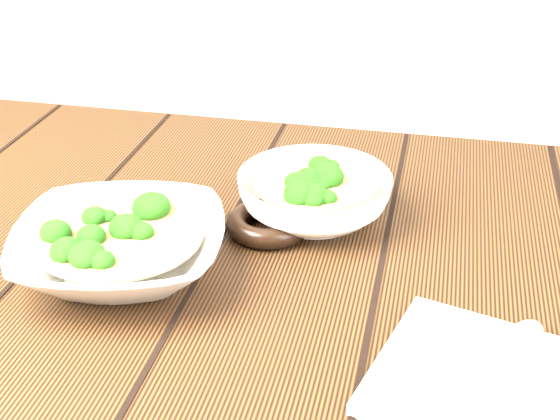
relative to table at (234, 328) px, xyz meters
name	(u,v)px	position (x,y,z in m)	size (l,w,h in m)	color
table	(234,328)	(0.00, 0.00, 0.00)	(1.20, 0.80, 0.75)	#392410
soup_bowl_front	(120,247)	(-0.11, -0.07, 0.15)	(0.28, 0.28, 0.07)	silver
soup_bowl_back	(314,195)	(0.08, 0.09, 0.15)	(0.23, 0.23, 0.07)	silver
trivet	(268,223)	(0.03, 0.05, 0.13)	(0.11, 0.11, 0.03)	black
napkin	(502,387)	(0.31, -0.19, 0.13)	(0.23, 0.19, 0.01)	beige
spoon_left	(510,352)	(0.32, -0.15, 0.14)	(0.10, 0.18, 0.01)	#BDB5A7
spoon_right	(560,352)	(0.36, -0.14, 0.14)	(0.12, 0.16, 0.01)	#BDB5A7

